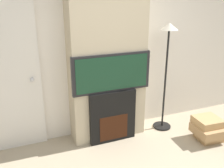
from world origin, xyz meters
name	(u,v)px	position (x,y,z in m)	size (l,w,h in m)	color
wall_back	(102,46)	(0.00, 2.03, 1.35)	(6.00, 0.06, 2.70)	silver
chimney_breast	(107,49)	(0.00, 1.82, 1.35)	(1.10, 0.36, 2.70)	#BCAD8E
fireplace	(112,116)	(0.00, 1.64, 0.39)	(0.70, 0.15, 0.78)	black
television	(112,73)	(0.00, 1.63, 1.05)	(1.14, 0.07, 0.54)	black
floor_lamp	(167,56)	(0.91, 1.68, 1.20)	(0.29, 0.29, 1.69)	black
box_stack	(209,129)	(1.35, 1.09, 0.18)	(0.47, 0.45, 0.34)	tan
entry_door	(9,78)	(-1.32, 1.97, 1.03)	(0.80, 0.09, 2.07)	silver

